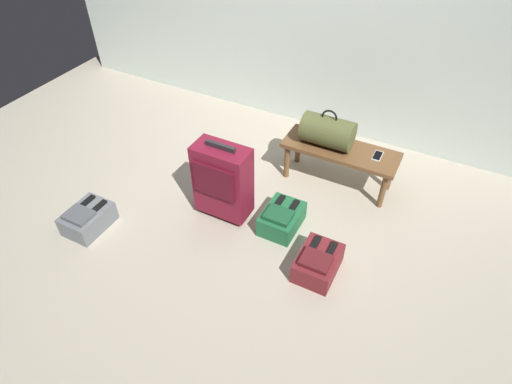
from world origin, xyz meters
name	(u,v)px	position (x,y,z in m)	size (l,w,h in m)	color
ground_plane	(244,212)	(0.00, 0.00, 0.00)	(6.60, 6.60, 0.00)	#B2A893
bench	(340,154)	(0.55, 0.74, 0.32)	(1.00, 0.36, 0.38)	brown
duffel_bag_olive	(328,131)	(0.42, 0.74, 0.51)	(0.44, 0.26, 0.34)	#51562D
cell_phone	(378,156)	(0.86, 0.77, 0.38)	(0.07, 0.14, 0.01)	silver
suitcase_upright_burgundy	(223,180)	(-0.14, -0.08, 0.36)	(0.44, 0.25, 0.71)	maroon
backpack_maroon	(318,263)	(0.77, -0.29, 0.09)	(0.28, 0.38, 0.21)	maroon
backpack_green	(281,218)	(0.35, -0.01, 0.09)	(0.28, 0.38, 0.21)	#1E6038
backpack_grey	(88,218)	(-1.04, -0.72, 0.09)	(0.28, 0.38, 0.21)	slate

